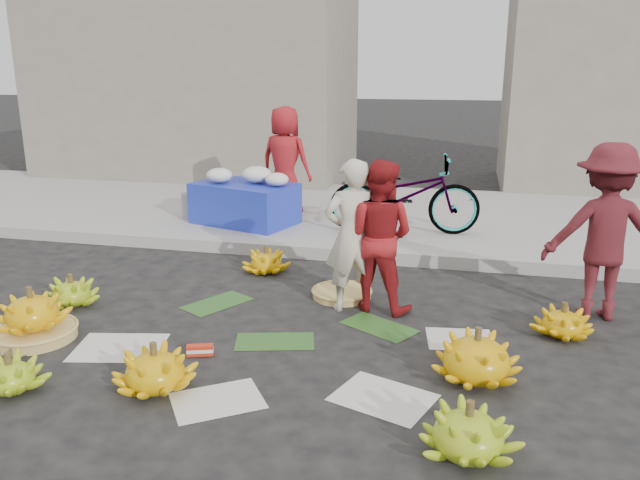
% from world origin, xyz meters
% --- Properties ---
extents(ground, '(80.00, 80.00, 0.00)m').
position_xyz_m(ground, '(0.00, 0.00, 0.00)').
color(ground, black).
rests_on(ground, ground).
extents(curb, '(40.00, 0.25, 0.15)m').
position_xyz_m(curb, '(0.00, 2.20, 0.07)').
color(curb, gray).
rests_on(curb, ground).
extents(sidewalk, '(40.00, 4.00, 0.12)m').
position_xyz_m(sidewalk, '(0.00, 4.30, 0.06)').
color(sidewalk, gray).
rests_on(sidewalk, ground).
extents(building_left, '(6.00, 3.00, 4.00)m').
position_xyz_m(building_left, '(-4.00, 7.20, 2.00)').
color(building_left, gray).
rests_on(building_left, sidewalk).
extents(newspaper_scatter, '(3.20, 1.80, 0.00)m').
position_xyz_m(newspaper_scatter, '(0.00, -0.80, 0.00)').
color(newspaper_scatter, silver).
rests_on(newspaper_scatter, ground).
extents(banana_leaves, '(2.00, 1.00, 0.00)m').
position_xyz_m(banana_leaves, '(-0.10, 0.20, 0.00)').
color(banana_leaves, '#23511B').
rests_on(banana_leaves, ground).
extents(banana_bunch_0, '(0.77, 0.77, 0.46)m').
position_xyz_m(banana_bunch_0, '(-2.08, -0.61, 0.20)').
color(banana_bunch_0, tan).
rests_on(banana_bunch_0, ground).
extents(banana_bunch_1, '(0.48, 0.48, 0.30)m').
position_xyz_m(banana_bunch_1, '(-1.65, -1.41, 0.12)').
color(banana_bunch_1, '#7CA317').
rests_on(banana_bunch_1, ground).
extents(banana_bunch_2, '(0.70, 0.70, 0.36)m').
position_xyz_m(banana_bunch_2, '(-0.68, -1.16, 0.16)').
color(banana_bunch_2, '#E2AF0B').
rests_on(banana_bunch_2, ground).
extents(banana_bunch_3, '(0.60, 0.60, 0.36)m').
position_xyz_m(banana_bunch_3, '(1.47, -1.45, 0.16)').
color(banana_bunch_3, '#7CA317').
rests_on(banana_bunch_3, ground).
extents(banana_bunch_4, '(0.68, 0.68, 0.41)m').
position_xyz_m(banana_bunch_4, '(1.52, -0.49, 0.18)').
color(banana_bunch_4, '#E2AF0B').
rests_on(banana_bunch_4, ground).
extents(banana_bunch_5, '(0.58, 0.58, 0.31)m').
position_xyz_m(banana_bunch_5, '(2.23, 0.46, 0.13)').
color(banana_bunch_5, '#E2AF0B').
rests_on(banana_bunch_5, ground).
extents(banana_bunch_6, '(0.61, 0.61, 0.31)m').
position_xyz_m(banana_bunch_6, '(-2.23, 0.15, 0.13)').
color(banana_bunch_6, '#7CA317').
rests_on(banana_bunch_6, ground).
extents(banana_bunch_7, '(0.55, 0.55, 0.31)m').
position_xyz_m(banana_bunch_7, '(-0.73, 1.52, 0.13)').
color(banana_bunch_7, '#E2AF0B').
rests_on(banana_bunch_7, ground).
extents(basket_spare, '(0.64, 0.64, 0.07)m').
position_xyz_m(basket_spare, '(0.24, 0.96, 0.03)').
color(basket_spare, tan).
rests_on(basket_spare, ground).
extents(incense_stack, '(0.22, 0.13, 0.09)m').
position_xyz_m(incense_stack, '(-0.59, -0.59, 0.05)').
color(incense_stack, red).
rests_on(incense_stack, ground).
extents(vendor_cream, '(0.62, 0.54, 1.42)m').
position_xyz_m(vendor_cream, '(0.38, 0.68, 0.71)').
color(vendor_cream, beige).
rests_on(vendor_cream, ground).
extents(vendor_red, '(0.79, 0.67, 1.41)m').
position_xyz_m(vendor_red, '(0.62, 0.75, 0.71)').
color(vendor_red, '#AC1A1B').
rests_on(vendor_red, ground).
extents(man_striped, '(1.06, 0.66, 1.58)m').
position_xyz_m(man_striped, '(2.59, 1.01, 0.79)').
color(man_striped, maroon).
rests_on(man_striped, ground).
extents(flower_table, '(1.52, 1.19, 0.77)m').
position_xyz_m(flower_table, '(-1.56, 3.16, 0.44)').
color(flower_table, '#1A29AD').
rests_on(flower_table, sidewalk).
extents(grey_bucket, '(0.31, 0.31, 0.35)m').
position_xyz_m(grey_bucket, '(-2.41, 3.30, 0.29)').
color(grey_bucket, gray).
rests_on(grey_bucket, sidewalk).
extents(flower_vendor, '(0.84, 0.63, 1.55)m').
position_xyz_m(flower_vendor, '(-1.19, 3.86, 0.90)').
color(flower_vendor, '#AC1A1B').
rests_on(flower_vendor, sidewalk).
extents(bicycle, '(0.92, 1.99, 1.01)m').
position_xyz_m(bicycle, '(0.61, 3.14, 0.62)').
color(bicycle, gray).
rests_on(bicycle, sidewalk).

